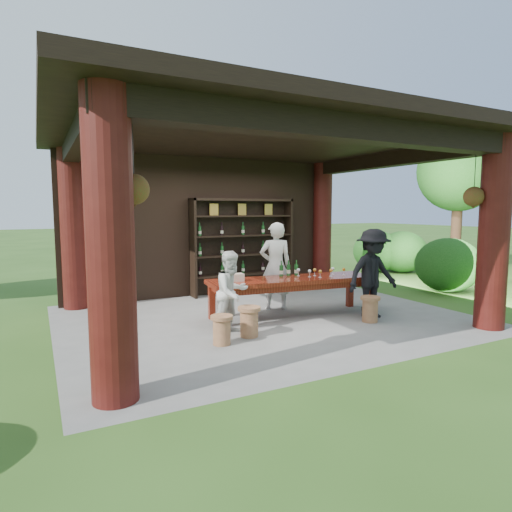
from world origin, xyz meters
name	(u,v)px	position (x,y,z in m)	size (l,w,h in m)	color
ground	(266,318)	(0.00, 0.00, 0.00)	(90.00, 90.00, 0.00)	#2D5119
pavilion	(255,206)	(-0.01, 0.43, 2.13)	(7.50, 6.00, 3.60)	slate
wine_shelf	(243,246)	(0.69, 2.45, 1.17)	(2.65, 0.40, 2.33)	black
tasting_table	(292,284)	(0.52, -0.11, 0.63)	(3.35, 1.22, 0.75)	#57160C
stool_near_left	(249,321)	(-0.82, -0.96, 0.26)	(0.37, 0.37, 0.49)	brown
stool_near_right	(370,308)	(1.57, -1.15, 0.25)	(0.36, 0.36, 0.47)	brown
stool_far_left	(222,329)	(-1.38, -1.14, 0.24)	(0.34, 0.34, 0.45)	brown
host	(275,266)	(0.52, 0.52, 0.90)	(0.66, 0.43, 1.80)	beige
guest_woman	(232,292)	(-0.99, -0.65, 0.69)	(0.67, 0.52, 1.38)	silver
guest_man	(373,273)	(1.83, -0.91, 0.85)	(1.10, 0.63, 1.70)	black
table_bottles	(289,268)	(0.60, 0.15, 0.90)	(0.41, 0.13, 0.31)	#194C1E
table_glasses	(322,272)	(1.17, -0.18, 0.82)	(0.93, 0.43, 0.15)	silver
napkin_basket	(236,277)	(-0.60, 0.02, 0.82)	(0.26, 0.18, 0.14)	#BF6672
shrubs	(368,275)	(2.96, 0.49, 0.56)	(15.11, 8.28, 1.36)	#194C14
trees	(355,160)	(3.76, 1.96, 3.37)	(21.36, 10.00, 4.80)	#3F2819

